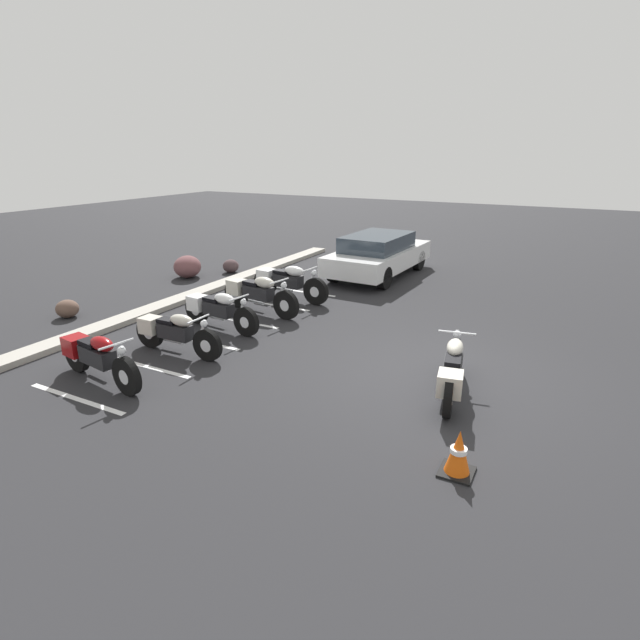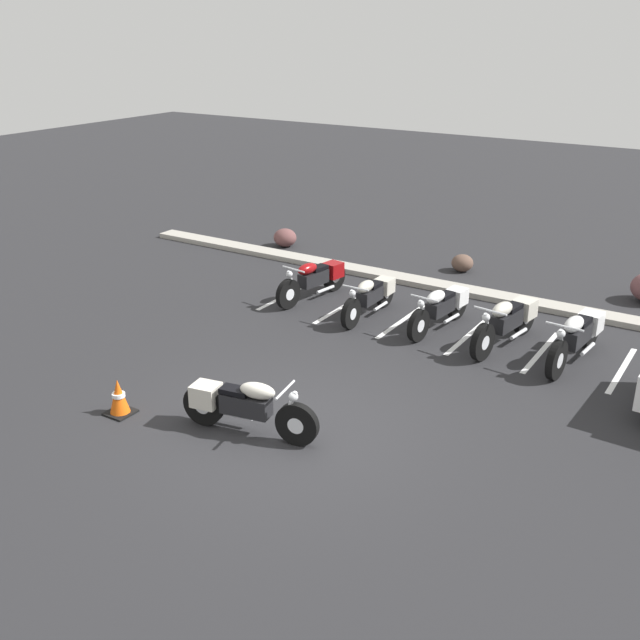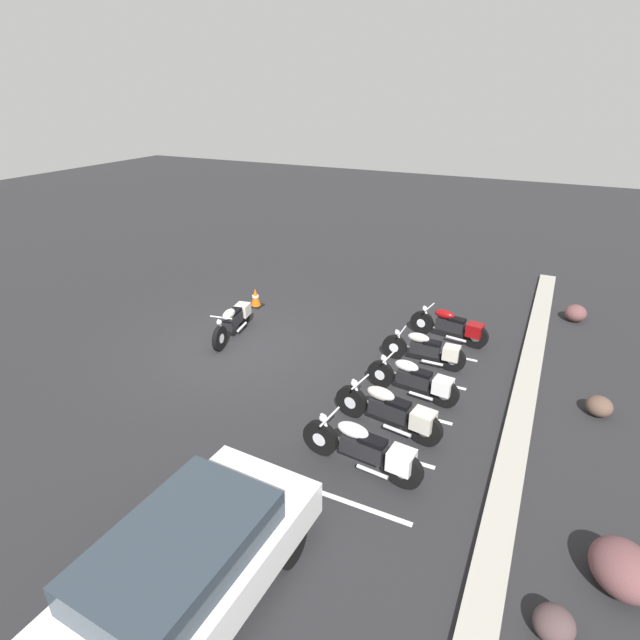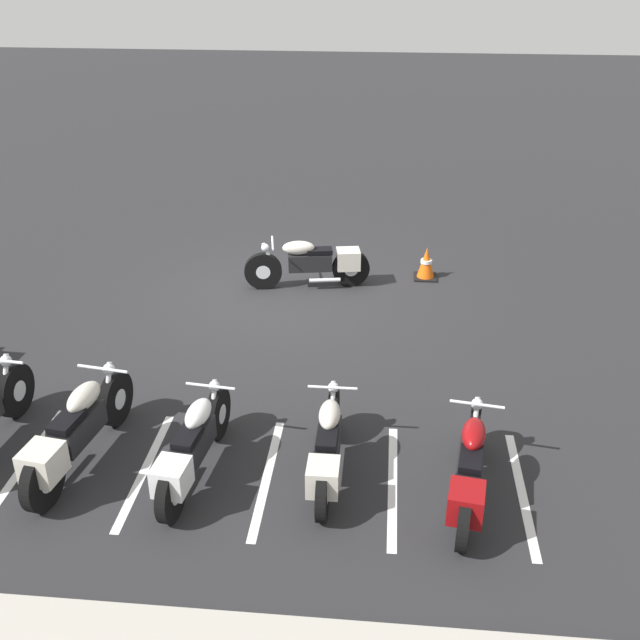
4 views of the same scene
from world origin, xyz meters
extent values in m
plane|color=#262628|center=(0.00, 0.00, 0.00)|extent=(60.00, 60.00, 0.00)
cylinder|color=black|center=(0.29, -0.26, 0.32)|extent=(0.65, 0.23, 0.64)
cylinder|color=silver|center=(0.29, -0.26, 0.32)|extent=(0.26, 0.16, 0.24)
cylinder|color=black|center=(-1.19, -0.52, 0.32)|extent=(0.65, 0.23, 0.64)
cylinder|color=silver|center=(-1.19, -0.52, 0.32)|extent=(0.26, 0.16, 0.24)
cube|color=black|center=(-0.50, -0.40, 0.47)|extent=(0.77, 0.40, 0.29)
ellipsoid|color=beige|center=(-0.31, -0.37, 0.73)|extent=(0.58, 0.34, 0.23)
cube|color=black|center=(-0.66, -0.43, 0.66)|extent=(0.46, 0.30, 0.08)
cube|color=beige|center=(-1.15, -0.51, 0.50)|extent=(0.44, 0.41, 0.33)
cylinder|color=silver|center=(0.18, -0.28, 0.57)|extent=(0.26, 0.10, 0.52)
cylinder|color=silver|center=(0.12, -0.29, 0.83)|extent=(0.14, 0.60, 0.03)
sphere|color=silver|center=(0.24, -0.27, 0.75)|extent=(0.14, 0.14, 0.14)
cylinder|color=silver|center=(-0.76, -0.31, 0.18)|extent=(0.54, 0.16, 0.07)
cylinder|color=black|center=(-2.88, 4.11, 0.32)|extent=(0.21, 0.64, 0.63)
cylinder|color=silver|center=(-2.88, 4.11, 0.32)|extent=(0.16, 0.26, 0.24)
cylinder|color=black|center=(-2.65, 5.58, 0.32)|extent=(0.21, 0.64, 0.63)
cylinder|color=silver|center=(-2.65, 5.58, 0.32)|extent=(0.16, 0.26, 0.24)
cube|color=black|center=(-2.76, 4.90, 0.46)|extent=(0.38, 0.76, 0.29)
ellipsoid|color=maroon|center=(-2.79, 4.71, 0.72)|extent=(0.33, 0.57, 0.23)
cube|color=black|center=(-2.73, 5.06, 0.65)|extent=(0.29, 0.45, 0.08)
cube|color=maroon|center=(-2.66, 5.54, 0.49)|extent=(0.40, 0.43, 0.33)
cylinder|color=silver|center=(-2.86, 4.23, 0.57)|extent=(0.09, 0.26, 0.51)
cylinder|color=silver|center=(-2.85, 4.28, 0.82)|extent=(0.59, 0.12, 0.03)
sphere|color=silver|center=(-2.87, 4.16, 0.74)|extent=(0.13, 0.13, 0.13)
cylinder|color=silver|center=(-2.59, 5.11, 0.17)|extent=(0.15, 0.53, 0.07)
cylinder|color=black|center=(-1.23, 3.87, 0.30)|extent=(0.11, 0.61, 0.61)
cylinder|color=silver|center=(-1.23, 3.87, 0.30)|extent=(0.12, 0.23, 0.23)
cylinder|color=black|center=(-1.24, 5.30, 0.30)|extent=(0.11, 0.61, 0.61)
cylinder|color=silver|center=(-1.24, 5.30, 0.30)|extent=(0.12, 0.23, 0.23)
cube|color=black|center=(-1.24, 4.63, 0.44)|extent=(0.26, 0.70, 0.28)
ellipsoid|color=beige|center=(-1.24, 4.45, 0.69)|extent=(0.24, 0.52, 0.22)
cube|color=black|center=(-1.24, 4.79, 0.63)|extent=(0.22, 0.41, 0.07)
cube|color=beige|center=(-1.24, 5.26, 0.47)|extent=(0.33, 0.37, 0.31)
cylinder|color=silver|center=(-1.23, 3.99, 0.54)|extent=(0.06, 0.24, 0.49)
cylinder|color=silver|center=(-1.23, 4.04, 0.78)|extent=(0.57, 0.03, 0.03)
sphere|color=silver|center=(-1.23, 3.92, 0.71)|extent=(0.13, 0.13, 0.13)
cylinder|color=silver|center=(-1.11, 4.87, 0.17)|extent=(0.07, 0.51, 0.06)
cylinder|color=black|center=(0.14, 4.01, 0.31)|extent=(0.18, 0.63, 0.62)
cylinder|color=silver|center=(0.14, 4.01, 0.31)|extent=(0.15, 0.25, 0.24)
cylinder|color=black|center=(0.31, 5.46, 0.31)|extent=(0.18, 0.63, 0.62)
cylinder|color=silver|center=(0.31, 5.46, 0.31)|extent=(0.15, 0.25, 0.24)
cube|color=black|center=(0.23, 4.78, 0.45)|extent=(0.35, 0.75, 0.28)
ellipsoid|color=white|center=(0.21, 4.59, 0.71)|extent=(0.31, 0.55, 0.23)
cube|color=black|center=(0.25, 4.94, 0.64)|extent=(0.27, 0.44, 0.08)
cube|color=white|center=(0.30, 5.42, 0.48)|extent=(0.38, 0.42, 0.32)
cylinder|color=silver|center=(0.16, 4.12, 0.56)|extent=(0.08, 0.25, 0.50)
cylinder|color=silver|center=(0.16, 4.17, 0.80)|extent=(0.59, 0.10, 0.03)
sphere|color=silver|center=(0.15, 4.05, 0.73)|extent=(0.13, 0.13, 0.13)
cylinder|color=silver|center=(0.39, 5.00, 0.17)|extent=(0.13, 0.52, 0.07)
cylinder|color=black|center=(1.45, 3.84, 0.34)|extent=(0.22, 0.69, 0.68)
cylinder|color=silver|center=(1.45, 3.84, 0.34)|extent=(0.17, 0.27, 0.26)
cylinder|color=black|center=(1.69, 5.42, 0.34)|extent=(0.22, 0.69, 0.68)
cylinder|color=silver|center=(1.69, 5.42, 0.34)|extent=(0.17, 0.27, 0.26)
cube|color=black|center=(1.58, 4.68, 0.49)|extent=(0.40, 0.82, 0.31)
ellipsoid|color=beige|center=(1.55, 4.48, 0.77)|extent=(0.35, 0.61, 0.25)
cube|color=black|center=(1.61, 4.86, 0.70)|extent=(0.31, 0.48, 0.08)
cube|color=beige|center=(1.69, 5.37, 0.52)|extent=(0.43, 0.46, 0.35)
cylinder|color=silver|center=(1.47, 3.97, 0.61)|extent=(0.10, 0.28, 0.55)
cylinder|color=silver|center=(1.48, 4.03, 0.87)|extent=(0.64, 0.13, 0.04)
sphere|color=silver|center=(1.46, 3.89, 0.79)|extent=(0.14, 0.14, 0.14)
cylinder|color=silver|center=(1.76, 4.92, 0.19)|extent=(0.16, 0.57, 0.07)
cylinder|color=black|center=(2.77, 3.78, 0.34)|extent=(0.19, 0.69, 0.69)
cylinder|color=silver|center=(2.77, 3.78, 0.34)|extent=(0.16, 0.27, 0.26)
cylinder|color=black|center=(2.93, 5.39, 0.34)|extent=(0.19, 0.69, 0.69)
cylinder|color=silver|center=(2.93, 5.39, 0.34)|extent=(0.16, 0.27, 0.26)
cube|color=black|center=(2.85, 4.64, 0.50)|extent=(0.37, 0.81, 0.31)
ellipsoid|color=white|center=(2.83, 4.43, 0.78)|extent=(0.33, 0.61, 0.25)
cube|color=black|center=(2.87, 4.81, 0.71)|extent=(0.29, 0.48, 0.08)
cube|color=white|center=(2.92, 5.33, 0.53)|extent=(0.41, 0.45, 0.35)
cylinder|color=silver|center=(2.78, 3.91, 0.61)|extent=(0.09, 0.28, 0.55)
cylinder|color=silver|center=(2.79, 3.97, 0.88)|extent=(0.64, 0.10, 0.04)
sphere|color=silver|center=(2.77, 3.84, 0.80)|extent=(0.15, 0.15, 0.15)
cylinder|color=silver|center=(3.02, 4.88, 0.19)|extent=(0.13, 0.58, 0.07)
cube|color=#A8A399|center=(0.00, 6.98, 0.06)|extent=(18.00, 0.50, 0.12)
ellipsoid|color=brown|center=(-0.78, 8.39, 0.21)|extent=(0.72, 0.72, 0.41)
ellipsoid|color=brown|center=(-5.57, 7.87, 0.24)|extent=(0.65, 0.63, 0.48)
cube|color=black|center=(-2.50, -0.97, 0.01)|extent=(0.40, 0.40, 0.03)
cone|color=#EA590F|center=(-2.50, -0.97, 0.29)|extent=(0.32, 0.32, 0.58)
cylinder|color=white|center=(-2.50, -0.97, 0.32)|extent=(0.20, 0.20, 0.06)
cube|color=white|center=(-3.37, 4.73, 0.00)|extent=(0.10, 2.10, 0.00)
cube|color=white|center=(-1.96, 4.73, 0.00)|extent=(0.10, 2.10, 0.00)
cube|color=white|center=(-0.56, 4.73, 0.00)|extent=(0.10, 2.10, 0.00)
cube|color=white|center=(0.85, 4.73, 0.00)|extent=(0.10, 2.10, 0.00)
cube|color=white|center=(2.25, 4.73, 0.00)|extent=(0.10, 2.10, 0.00)
cube|color=white|center=(3.66, 4.73, 0.00)|extent=(0.10, 2.10, 0.00)
camera|label=1|loc=(-7.75, -1.88, 3.68)|focal=28.00mm
camera|label=2|loc=(5.48, -7.86, 5.58)|focal=42.00mm
camera|label=3|loc=(9.32, 6.94, 6.11)|focal=28.00mm
camera|label=4|loc=(-1.77, 11.31, 5.40)|focal=42.00mm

